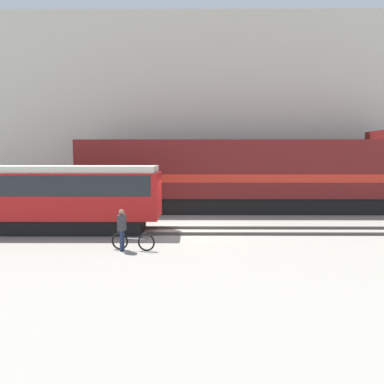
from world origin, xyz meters
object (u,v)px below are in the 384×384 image
(bicycle, at_px, (133,242))
(person, at_px, (122,226))
(streetcar, at_px, (22,194))
(freight_locomotive, at_px, (253,175))

(bicycle, distance_m, person, 0.73)
(bicycle, bearing_deg, streetcar, 148.79)
(streetcar, bearing_deg, person, -33.59)
(freight_locomotive, relative_size, streetcar, 1.68)
(streetcar, xyz_separation_m, person, (5.31, -3.53, -0.83))
(freight_locomotive, xyz_separation_m, person, (-6.43, -9.93, -1.44))
(streetcar, bearing_deg, freight_locomotive, 28.59)
(bicycle, bearing_deg, person, -170.35)
(freight_locomotive, bearing_deg, bicycle, -121.47)
(bicycle, height_order, person, person)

